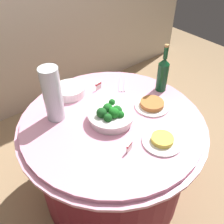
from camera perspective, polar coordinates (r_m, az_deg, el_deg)
ground_plane at (r=2.08m, az=0.00°, el=-16.97°), size 6.00×6.00×0.00m
buffet_table at (r=1.77m, az=0.00°, el=-10.33°), size 1.16×1.16×0.74m
broccoli_bowl at (r=1.47m, az=-0.23°, el=-0.71°), size 0.28×0.28×0.12m
plate_stack at (r=1.71m, az=-9.66°, el=4.90°), size 0.21×0.21×0.06m
wine_bottle at (r=1.72m, az=11.59°, el=8.66°), size 0.07×0.07×0.34m
decorative_fruit_vase at (r=1.46m, az=-13.48°, el=3.67°), size 0.11×0.11×0.34m
serving_tongs at (r=1.79m, az=2.33°, el=6.11°), size 0.14×0.15×0.01m
food_plate_peanuts at (r=1.61m, az=9.16°, el=1.65°), size 0.22×0.22×0.04m
food_plate_fried_egg at (r=1.38m, az=11.45°, el=-6.45°), size 0.22×0.22×0.04m
label_placard_front at (r=1.31m, az=4.01°, el=-7.95°), size 0.05×0.03×0.05m
label_placard_mid at (r=1.74m, az=-3.14°, el=6.07°), size 0.05×0.02×0.05m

